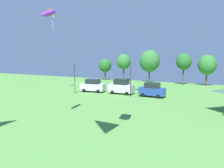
% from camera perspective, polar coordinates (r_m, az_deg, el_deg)
% --- Properties ---
extents(kite_flying_4, '(0.58, 1.83, 3.67)m').
position_cam_1_polar(kite_flying_4, '(44.18, -14.25, 16.06)').
color(kite_flying_4, orange).
extents(kite_flying_5, '(0.90, 2.74, 1.30)m').
position_cam_1_polar(kite_flying_5, '(25.55, -14.98, 16.14)').
color(kite_flying_5, purple).
extents(parked_car_leftmost, '(4.62, 2.32, 2.40)m').
position_cam_1_polar(parked_car_leftmost, '(43.77, -4.64, -0.38)').
color(parked_car_leftmost, silver).
rests_on(parked_car_leftmost, ground).
extents(parked_car_second_from_left, '(4.37, 2.07, 2.70)m').
position_cam_1_polar(parked_car_second_from_left, '(41.57, 2.29, -0.63)').
color(parked_car_second_from_left, silver).
rests_on(parked_car_second_from_left, ground).
extents(parked_car_third_from_left, '(4.32, 2.13, 2.38)m').
position_cam_1_polar(parked_car_third_from_left, '(39.49, 9.63, -1.40)').
color(parked_car_third_from_left, '#234299').
rests_on(parked_car_third_from_left, ground).
extents(light_post_0, '(0.36, 0.20, 5.27)m').
position_cam_1_polar(light_post_0, '(42.59, -8.96, 1.82)').
color(light_post_0, '#2D2D33').
rests_on(light_post_0, ground).
extents(light_post_1, '(0.36, 0.20, 5.27)m').
position_cam_1_polar(light_post_1, '(38.95, 4.49, 1.31)').
color(light_post_1, '#2D2D33').
rests_on(light_post_1, ground).
extents(treeline_tree_0, '(3.20, 3.20, 5.51)m').
position_cam_1_polar(treeline_tree_0, '(61.09, -1.66, 4.45)').
color(treeline_tree_0, brown).
rests_on(treeline_tree_0, ground).
extents(treeline_tree_1, '(3.44, 3.44, 6.74)m').
position_cam_1_polar(treeline_tree_1, '(58.65, 2.83, 5.35)').
color(treeline_tree_1, brown).
rests_on(treeline_tree_1, ground).
extents(treeline_tree_2, '(4.81, 4.81, 7.72)m').
position_cam_1_polar(treeline_tree_2, '(57.78, 9.02, 5.47)').
color(treeline_tree_2, brown).
rests_on(treeline_tree_2, ground).
extents(treeline_tree_3, '(3.30, 3.30, 6.96)m').
position_cam_1_polar(treeline_tree_3, '(54.57, 16.86, 5.12)').
color(treeline_tree_3, brown).
rests_on(treeline_tree_3, ground).
extents(treeline_tree_4, '(3.90, 3.90, 6.70)m').
position_cam_1_polar(treeline_tree_4, '(54.94, 21.92, 4.31)').
color(treeline_tree_4, brown).
rests_on(treeline_tree_4, ground).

